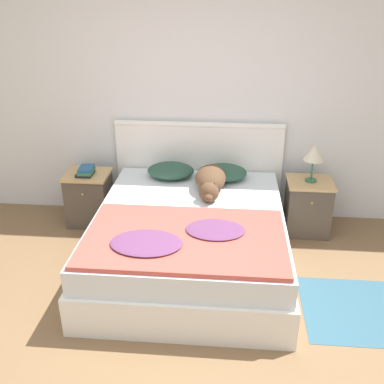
{
  "coord_description": "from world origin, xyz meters",
  "views": [
    {
      "loc": [
        0.42,
        -2.3,
        2.3
      ],
      "look_at": [
        0.11,
        1.25,
        0.63
      ],
      "focal_mm": 42.0,
      "sensor_mm": 36.0,
      "label": 1
    }
  ],
  "objects_px": {
    "pillow_left": "(171,171)",
    "dog": "(210,180)",
    "bed": "(190,240)",
    "nightstand_left": "(90,198)",
    "table_lamp": "(314,154)",
    "nightstand_right": "(307,206)",
    "book_stack": "(86,171)",
    "pillow_right": "(223,172)"
  },
  "relations": [
    {
      "from": "pillow_left",
      "to": "dog",
      "type": "xyz_separation_m",
      "value": [
        0.41,
        -0.28,
        0.03
      ]
    },
    {
      "from": "bed",
      "to": "nightstand_left",
      "type": "height_order",
      "value": "nightstand_left"
    },
    {
      "from": "dog",
      "to": "table_lamp",
      "type": "bearing_deg",
      "value": 13.94
    },
    {
      "from": "nightstand_right",
      "to": "pillow_left",
      "type": "distance_m",
      "value": 1.41
    },
    {
      "from": "bed",
      "to": "pillow_left",
      "type": "bearing_deg",
      "value": 109.33
    },
    {
      "from": "nightstand_right",
      "to": "book_stack",
      "type": "bearing_deg",
      "value": -179.17
    },
    {
      "from": "nightstand_left",
      "to": "pillow_left",
      "type": "xyz_separation_m",
      "value": [
        0.85,
        0.04,
        0.32
      ]
    },
    {
      "from": "bed",
      "to": "dog",
      "type": "bearing_deg",
      "value": 72.39
    },
    {
      "from": "bed",
      "to": "nightstand_left",
      "type": "relative_size",
      "value": 3.54
    },
    {
      "from": "bed",
      "to": "nightstand_right",
      "type": "height_order",
      "value": "nightstand_right"
    },
    {
      "from": "book_stack",
      "to": "pillow_right",
      "type": "bearing_deg",
      "value": 2.89
    },
    {
      "from": "dog",
      "to": "table_lamp",
      "type": "distance_m",
      "value": 1.01
    },
    {
      "from": "nightstand_left",
      "to": "pillow_right",
      "type": "distance_m",
      "value": 1.41
    },
    {
      "from": "nightstand_left",
      "to": "pillow_left",
      "type": "height_order",
      "value": "pillow_left"
    },
    {
      "from": "nightstand_right",
      "to": "dog",
      "type": "height_order",
      "value": "dog"
    },
    {
      "from": "pillow_left",
      "to": "book_stack",
      "type": "height_order",
      "value": "pillow_left"
    },
    {
      "from": "pillow_left",
      "to": "book_stack",
      "type": "bearing_deg",
      "value": -175.33
    },
    {
      "from": "table_lamp",
      "to": "pillow_left",
      "type": "bearing_deg",
      "value": 178.35
    },
    {
      "from": "bed",
      "to": "book_stack",
      "type": "relative_size",
      "value": 9.31
    },
    {
      "from": "dog",
      "to": "table_lamp",
      "type": "xyz_separation_m",
      "value": [
        0.96,
        0.24,
        0.2
      ]
    },
    {
      "from": "book_stack",
      "to": "dog",
      "type": "bearing_deg",
      "value": -9.46
    },
    {
      "from": "table_lamp",
      "to": "dog",
      "type": "bearing_deg",
      "value": -166.06
    },
    {
      "from": "nightstand_left",
      "to": "nightstand_right",
      "type": "bearing_deg",
      "value": 0.0
    },
    {
      "from": "dog",
      "to": "book_stack",
      "type": "relative_size",
      "value": 3.4
    },
    {
      "from": "pillow_left",
      "to": "table_lamp",
      "type": "xyz_separation_m",
      "value": [
        1.37,
        -0.04,
        0.23
      ]
    },
    {
      "from": "pillow_left",
      "to": "table_lamp",
      "type": "height_order",
      "value": "table_lamp"
    },
    {
      "from": "bed",
      "to": "dog",
      "type": "xyz_separation_m",
      "value": [
        0.15,
        0.47,
        0.37
      ]
    },
    {
      "from": "book_stack",
      "to": "nightstand_left",
      "type": "bearing_deg",
      "value": 95.1
    },
    {
      "from": "nightstand_right",
      "to": "pillow_left",
      "type": "height_order",
      "value": "pillow_left"
    },
    {
      "from": "nightstand_left",
      "to": "nightstand_right",
      "type": "relative_size",
      "value": 1.0
    },
    {
      "from": "table_lamp",
      "to": "book_stack",
      "type": "bearing_deg",
      "value": -179.24
    },
    {
      "from": "nightstand_right",
      "to": "dog",
      "type": "xyz_separation_m",
      "value": [
        -0.96,
        -0.24,
        0.35
      ]
    },
    {
      "from": "pillow_right",
      "to": "dog",
      "type": "height_order",
      "value": "dog"
    },
    {
      "from": "nightstand_left",
      "to": "book_stack",
      "type": "bearing_deg",
      "value": -84.9
    },
    {
      "from": "dog",
      "to": "book_stack",
      "type": "bearing_deg",
      "value": 170.54
    },
    {
      "from": "nightstand_right",
      "to": "table_lamp",
      "type": "height_order",
      "value": "table_lamp"
    },
    {
      "from": "pillow_right",
      "to": "book_stack",
      "type": "xyz_separation_m",
      "value": [
        -1.37,
        -0.07,
        -0.01
      ]
    },
    {
      "from": "pillow_left",
      "to": "pillow_right",
      "type": "xyz_separation_m",
      "value": [
        0.52,
        0.0,
        0.0
      ]
    },
    {
      "from": "nightstand_left",
      "to": "pillow_right",
      "type": "relative_size",
      "value": 1.2
    },
    {
      "from": "pillow_left",
      "to": "dog",
      "type": "height_order",
      "value": "dog"
    },
    {
      "from": "dog",
      "to": "book_stack",
      "type": "distance_m",
      "value": 1.27
    },
    {
      "from": "nightstand_left",
      "to": "pillow_right",
      "type": "bearing_deg",
      "value": 1.54
    }
  ]
}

